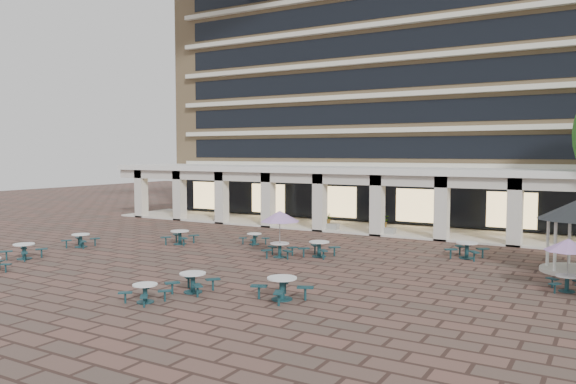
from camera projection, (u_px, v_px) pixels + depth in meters
The scene contains 16 objects.
ground at pixel (242, 265), 27.19m from camera, with size 120.00×120.00×0.00m, color brown.
apartment_building at pixel (411, 69), 48.26m from camera, with size 40.00×15.50×25.20m.
retail_arcade at pixel (362, 187), 39.73m from camera, with size 42.00×6.60×4.40m.
picnic_table_1 at pixel (193, 281), 21.76m from camera, with size 1.88×1.88×0.77m.
picnic_table_2 at pixel (145, 291), 20.31m from camera, with size 1.58×1.58×0.67m.
picnic_table_5 at pixel (24, 250), 28.60m from camera, with size 1.99×1.99×0.79m.
picnic_table_6 at pixel (280, 218), 29.01m from camera, with size 2.08×2.08×2.41m.
picnic_table_7 at pixel (282, 286), 20.68m from camera, with size 2.27×2.27×0.84m.
picnic_table_8 at pixel (81, 239), 32.24m from camera, with size 1.97×1.97×0.76m.
picnic_table_9 at pixel (180, 236), 33.23m from camera, with size 2.06×2.06×0.81m.
picnic_table_10 at pixel (319, 248), 29.25m from camera, with size 1.85×1.85×0.80m.
picnic_table_11 at pixel (568, 247), 21.78m from camera, with size 1.79×1.79×2.07m.
picnic_table_12 at pixel (254, 238), 33.18m from camera, with size 1.76×1.76×0.66m.
picnic_table_13 at pixel (467, 249), 28.78m from camera, with size 2.05×2.05×0.83m.
planter_left at pixel (328, 224), 39.13m from camera, with size 1.50×0.60×1.23m.
planter_right at pixel (384, 227), 37.06m from camera, with size 1.50×0.83×1.31m.
Camera 1 is at (15.46, -22.10, 5.42)m, focal length 35.00 mm.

